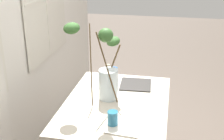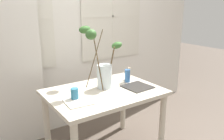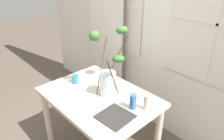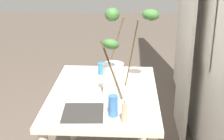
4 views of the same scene
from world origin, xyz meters
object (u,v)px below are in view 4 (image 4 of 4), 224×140
drinking_glass_blue_left (102,69)px  plate_square_right (83,113)px  drinking_glass_blue_right (113,106)px  pillar_candle (124,113)px  vase_with_branches (117,64)px  plate_square_left (93,74)px  dining_table (104,105)px

drinking_glass_blue_left → plate_square_right: bearing=-5.8°
drinking_glass_blue_right → drinking_glass_blue_left: bearing=-169.7°
pillar_candle → vase_with_branches: bearing=-171.5°
plate_square_left → drinking_glass_blue_left: bearing=87.7°
pillar_candle → plate_square_left: bearing=-160.5°
drinking_glass_blue_right → dining_table: bearing=-166.1°
vase_with_branches → pillar_candle: (0.42, 0.06, -0.17)m
drinking_glass_blue_right → pillar_candle: bearing=41.3°
dining_table → plate_square_left: size_ratio=4.93×
vase_with_branches → pillar_candle: vase_with_branches is taller
vase_with_branches → drinking_glass_blue_right: bearing=-2.1°
pillar_candle → drinking_glass_blue_right: bearing=-138.7°
drinking_glass_blue_left → pillar_candle: 0.84m
plate_square_right → plate_square_left: bearing=-179.2°
dining_table → plate_square_left: plate_square_left is taller
dining_table → plate_square_right: 0.39m
dining_table → plate_square_right: (0.35, -0.11, 0.12)m
drinking_glass_blue_left → vase_with_branches: bearing=20.3°
drinking_glass_blue_right → pillar_candle: (0.09, 0.08, -0.00)m
drinking_glass_blue_left → plate_square_right: (0.71, -0.07, -0.05)m
dining_table → pillar_candle: size_ratio=7.55×
drinking_glass_blue_right → vase_with_branches: bearing=177.9°
drinking_glass_blue_right → plate_square_left: (-0.73, -0.21, -0.07)m
drinking_glass_blue_left → drinking_glass_blue_right: (0.73, 0.13, 0.02)m
dining_table → plate_square_right: bearing=-17.4°
drinking_glass_blue_left → pillar_candle: size_ratio=0.73×
dining_table → drinking_glass_blue_left: size_ratio=10.37×
plate_square_left → pillar_candle: 0.87m
vase_with_branches → plate_square_left: bearing=-150.2°
vase_with_branches → drinking_glass_blue_right: size_ratio=4.46×
vase_with_branches → drinking_glass_blue_left: size_ratio=5.89×
dining_table → plate_square_left: bearing=-161.2°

